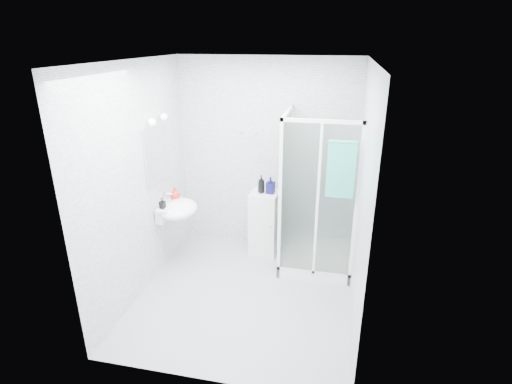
% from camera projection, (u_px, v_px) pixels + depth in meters
% --- Properties ---
extents(room, '(2.40, 2.60, 2.60)m').
position_uv_depth(room, '(244.00, 190.00, 4.20)').
color(room, silver).
rests_on(room, ground).
extents(shower_enclosure, '(0.90, 0.95, 2.00)m').
position_uv_depth(shower_enclosure, '(310.00, 235.00, 5.08)').
color(shower_enclosure, white).
rests_on(shower_enclosure, ground).
extents(wall_basin, '(0.46, 0.56, 0.35)m').
position_uv_depth(wall_basin, '(177.00, 209.00, 4.99)').
color(wall_basin, white).
rests_on(wall_basin, ground).
extents(mirror, '(0.02, 0.60, 0.70)m').
position_uv_depth(mirror, '(157.00, 154.00, 4.77)').
color(mirror, white).
rests_on(mirror, room).
extents(vanity_lights, '(0.10, 0.40, 0.08)m').
position_uv_depth(vanity_lights, '(158.00, 119.00, 4.61)').
color(vanity_lights, silver).
rests_on(vanity_lights, room).
extents(wall_hooks, '(0.23, 0.06, 0.03)m').
position_uv_depth(wall_hooks, '(248.00, 133.00, 5.28)').
color(wall_hooks, silver).
rests_on(wall_hooks, room).
extents(storage_cabinet, '(0.39, 0.40, 0.88)m').
position_uv_depth(storage_cabinet, '(264.00, 223.00, 5.44)').
color(storage_cabinet, white).
rests_on(storage_cabinet, ground).
extents(hand_towel, '(0.30, 0.04, 0.64)m').
position_uv_depth(hand_towel, '(341.00, 168.00, 4.27)').
color(hand_towel, teal).
rests_on(hand_towel, shower_enclosure).
extents(shampoo_bottle_a, '(0.09, 0.09, 0.24)m').
position_uv_depth(shampoo_bottle_a, '(261.00, 184.00, 5.23)').
color(shampoo_bottle_a, black).
rests_on(shampoo_bottle_a, storage_cabinet).
extents(shampoo_bottle_b, '(0.12, 0.12, 0.22)m').
position_uv_depth(shampoo_bottle_b, '(271.00, 185.00, 5.22)').
color(shampoo_bottle_b, '#0D0C4C').
rests_on(shampoo_bottle_b, storage_cabinet).
extents(soap_dispenser_orange, '(0.16, 0.16, 0.17)m').
position_uv_depth(soap_dispenser_orange, '(175.00, 193.00, 5.08)').
color(soap_dispenser_orange, red).
rests_on(soap_dispenser_orange, wall_basin).
extents(soap_dispenser_black, '(0.07, 0.08, 0.13)m').
position_uv_depth(soap_dispenser_black, '(162.00, 203.00, 4.82)').
color(soap_dispenser_black, black).
rests_on(soap_dispenser_black, wall_basin).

